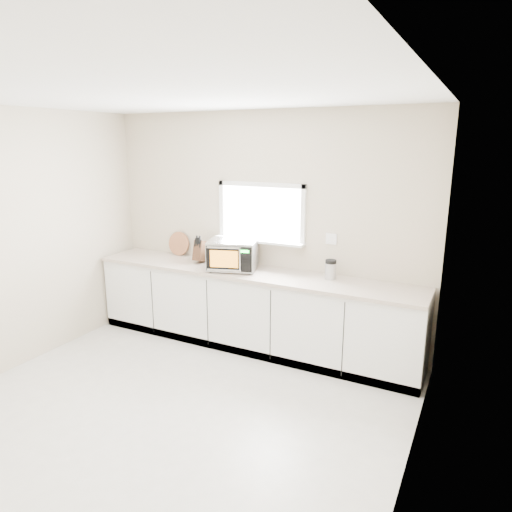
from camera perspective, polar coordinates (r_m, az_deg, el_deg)
The scene contains 8 objects.
ground at distance 4.29m, azimuth -11.98°, elevation -19.49°, with size 4.00×4.00×0.00m, color beige.
back_wall at distance 5.36m, azimuth 0.74°, elevation 3.48°, with size 4.00×0.17×2.70m.
cabinets at distance 5.35m, azimuth -0.71°, elevation -6.81°, with size 3.92×0.60×0.88m, color white.
countertop at distance 5.20m, azimuth -0.78°, elevation -2.10°, with size 3.92×0.64×0.04m, color #B9AE99.
microwave at distance 5.21m, azimuth -2.94°, elevation 0.20°, with size 0.63×0.56×0.34m.
knife_block at distance 5.58m, azimuth -6.94°, elevation 0.68°, with size 0.12×0.24×0.34m.
cutting_board at distance 5.97m, azimuth -9.62°, elevation 1.54°, with size 0.31×0.31×0.02m, color #A0603E.
coffee_grinder at distance 4.94m, azimuth 9.31°, elevation -1.65°, with size 0.12×0.12×0.21m.
Camera 1 is at (2.33, -2.72, 2.35)m, focal length 32.00 mm.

